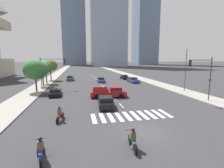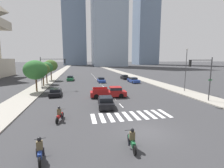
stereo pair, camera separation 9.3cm
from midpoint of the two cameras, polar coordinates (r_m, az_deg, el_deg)
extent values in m
plane|color=#333335|center=(14.60, 12.06, -16.09)|extent=(800.00, 800.00, 0.00)
cube|color=gray|center=(46.72, 12.82, 1.05)|extent=(4.00, 260.00, 0.15)
cube|color=gray|center=(43.32, -22.79, 0.01)|extent=(4.00, 260.00, 0.15)
cube|color=silver|center=(17.34, -6.34, -11.86)|extent=(0.45, 2.89, 0.01)
cube|color=silver|center=(17.44, -3.33, -11.70)|extent=(0.45, 2.89, 0.01)
cube|color=silver|center=(17.58, -0.37, -11.51)|extent=(0.45, 2.89, 0.01)
cube|color=silver|center=(17.77, 2.53, -11.30)|extent=(0.45, 2.89, 0.01)
cube|color=silver|center=(18.00, 5.36, -11.06)|extent=(0.45, 2.89, 0.01)
cube|color=silver|center=(18.28, 8.11, -10.81)|extent=(0.45, 2.89, 0.01)
cube|color=silver|center=(18.59, 10.76, -10.54)|extent=(0.45, 2.89, 0.01)
cube|color=silver|center=(18.94, 13.32, -10.25)|extent=(0.45, 2.89, 0.01)
cube|color=silver|center=(19.33, 15.78, -9.96)|extent=(0.45, 2.89, 0.01)
cube|color=silver|center=(19.75, 18.13, -9.67)|extent=(0.45, 2.89, 0.01)
cube|color=silver|center=(21.78, 3.38, -7.53)|extent=(0.14, 2.00, 0.01)
cube|color=silver|center=(25.53, 1.03, -5.10)|extent=(0.14, 2.00, 0.01)
cube|color=silver|center=(29.35, -0.71, -3.28)|extent=(0.14, 2.00, 0.01)
cube|color=silver|center=(33.21, -2.04, -1.89)|extent=(0.14, 2.00, 0.01)
cube|color=silver|center=(37.09, -3.09, -0.78)|extent=(0.14, 2.00, 0.01)
cube|color=silver|center=(41.01, -3.94, 0.11)|extent=(0.14, 2.00, 0.01)
cube|color=silver|center=(44.93, -4.64, 0.85)|extent=(0.14, 2.00, 0.01)
cube|color=silver|center=(48.87, -5.23, 1.47)|extent=(0.14, 2.00, 0.01)
cube|color=silver|center=(52.82, -5.73, 2.00)|extent=(0.14, 2.00, 0.01)
cube|color=silver|center=(56.77, -6.16, 2.45)|extent=(0.14, 2.00, 0.01)
cube|color=silver|center=(60.73, -6.54, 2.84)|extent=(0.14, 2.00, 0.01)
cube|color=silver|center=(64.70, -6.87, 3.19)|extent=(0.14, 2.00, 0.01)
cube|color=silver|center=(68.67, -7.16, 3.49)|extent=(0.14, 2.00, 0.01)
cylinder|color=black|center=(12.69, 6.20, -18.40)|extent=(0.17, 0.61, 0.60)
cylinder|color=black|center=(11.33, 8.17, -22.00)|extent=(0.17, 0.61, 0.60)
cube|color=#1E6038|center=(11.90, 7.14, -19.17)|extent=(0.33, 1.30, 0.32)
cylinder|color=#B2B2B7|center=(12.47, 6.33, -17.37)|extent=(0.09, 0.32, 0.67)
cylinder|color=black|center=(12.36, 6.31, -15.73)|extent=(0.70, 0.10, 0.04)
cube|color=brown|center=(11.62, 7.31, -17.50)|extent=(0.38, 0.27, 0.55)
sphere|color=black|center=(11.44, 7.35, -15.68)|extent=(0.26, 0.26, 0.26)
cylinder|color=black|center=(11.88, 6.24, -19.47)|extent=(0.13, 0.13, 0.55)
cylinder|color=black|center=(11.96, 8.02, -19.30)|extent=(0.13, 0.13, 0.55)
cylinder|color=black|center=(12.39, -23.37, -19.81)|extent=(0.21, 0.61, 0.60)
cylinder|color=black|center=(10.96, -23.73, -23.84)|extent=(0.21, 0.61, 0.60)
cube|color=navy|center=(11.56, -23.60, -20.75)|extent=(0.43, 1.34, 0.32)
cylinder|color=#B2B2B7|center=(12.16, -23.48, -18.78)|extent=(0.11, 0.32, 0.67)
cylinder|color=black|center=(12.05, -23.58, -17.10)|extent=(0.70, 0.15, 0.04)
cube|color=brown|center=(11.27, -23.77, -19.06)|extent=(0.39, 0.29, 0.55)
sphere|color=black|center=(11.09, -23.90, -17.20)|extent=(0.26, 0.26, 0.26)
cylinder|color=black|center=(11.60, -24.54, -21.00)|extent=(0.14, 0.14, 0.55)
cylinder|color=black|center=(11.57, -22.64, -20.94)|extent=(0.14, 0.14, 0.55)
cylinder|color=black|center=(18.07, -16.84, -10.33)|extent=(0.24, 0.61, 0.60)
cylinder|color=black|center=(16.63, -18.51, -12.09)|extent=(0.24, 0.61, 0.60)
cube|color=maroon|center=(17.28, -17.67, -10.49)|extent=(0.49, 1.31, 0.32)
cylinder|color=#B2B2B7|center=(17.89, -16.98, -9.53)|extent=(0.13, 0.32, 0.67)
cylinder|color=black|center=(17.82, -16.98, -8.34)|extent=(0.69, 0.18, 0.04)
cube|color=brown|center=(17.05, -17.84, -9.21)|extent=(0.40, 0.31, 0.55)
sphere|color=black|center=(16.94, -17.90, -7.91)|extent=(0.26, 0.26, 0.26)
cylinder|color=black|center=(17.35, -18.24, -10.61)|extent=(0.14, 0.14, 0.55)
cylinder|color=black|center=(17.24, -17.08, -10.68)|extent=(0.14, 0.14, 0.55)
cube|color=maroon|center=(26.30, -1.20, -3.37)|extent=(5.88, 2.45, 0.75)
cube|color=maroon|center=(26.30, 1.28, -1.76)|extent=(1.98, 1.97, 0.70)
cube|color=black|center=(26.28, 1.28, -1.58)|extent=(2.00, 2.01, 0.39)
cube|color=maroon|center=(27.01, -4.08, -1.66)|extent=(2.41, 0.28, 0.55)
cube|color=maroon|center=(25.14, -3.84, -2.43)|extent=(2.41, 0.28, 0.55)
cube|color=maroon|center=(26.04, -6.61, -2.09)|extent=(0.23, 1.91, 0.55)
cylinder|color=black|center=(27.47, 2.66, -3.31)|extent=(0.78, 0.32, 0.76)
cylinder|color=black|center=(25.76, 3.34, -4.12)|extent=(0.78, 0.32, 0.76)
cylinder|color=black|center=(27.09, -5.51, -3.51)|extent=(0.78, 0.32, 0.76)
cylinder|color=black|center=(25.35, -5.39, -4.36)|extent=(0.78, 0.32, 0.76)
cube|color=navy|center=(43.30, 7.58, 1.18)|extent=(2.12, 4.63, 0.69)
cube|color=black|center=(43.44, 7.48, 1.99)|extent=(1.76, 2.13, 0.49)
cylinder|color=black|center=(42.26, 9.44, 0.70)|extent=(0.25, 0.65, 0.64)
cylinder|color=black|center=(41.59, 7.30, 0.62)|extent=(0.25, 0.65, 0.64)
cylinder|color=black|center=(45.06, 7.83, 1.23)|extent=(0.25, 0.65, 0.64)
cylinder|color=black|center=(44.44, 5.80, 1.16)|extent=(0.25, 0.65, 0.64)
cube|color=black|center=(29.42, -19.05, -2.87)|extent=(2.08, 4.83, 0.55)
cube|color=black|center=(29.10, -19.14, -1.96)|extent=(1.71, 2.22, 0.49)
cylinder|color=black|center=(31.09, -20.35, -2.56)|extent=(0.26, 0.65, 0.64)
cylinder|color=black|center=(30.98, -17.33, -2.45)|extent=(0.26, 0.65, 0.64)
cylinder|color=black|center=(27.95, -20.94, -3.80)|extent=(0.26, 0.65, 0.64)
cylinder|color=black|center=(27.82, -17.58, -3.69)|extent=(0.26, 0.65, 0.64)
cube|color=black|center=(21.19, -2.10, -6.59)|extent=(2.24, 4.57, 0.67)
cube|color=black|center=(20.83, -2.07, -5.18)|extent=(1.79, 2.13, 0.51)
cylinder|color=black|center=(22.64, -4.51, -6.08)|extent=(0.28, 0.66, 0.64)
cylinder|color=black|center=(22.76, -0.30, -5.98)|extent=(0.28, 0.66, 0.64)
cylinder|color=black|center=(19.75, -4.19, -8.28)|extent=(0.28, 0.66, 0.64)
cylinder|color=black|center=(19.89, 0.66, -8.14)|extent=(0.28, 0.66, 0.64)
cube|color=#1E6038|center=(48.79, -14.27, 1.81)|extent=(1.91, 4.68, 0.67)
cube|color=black|center=(48.50, -14.32, 2.46)|extent=(1.61, 2.14, 0.48)
cylinder|color=black|center=(50.44, -15.01, 1.79)|extent=(0.24, 0.65, 0.64)
cylinder|color=black|center=(50.31, -13.24, 1.84)|extent=(0.24, 0.65, 0.64)
cylinder|color=black|center=(47.33, -15.35, 1.35)|extent=(0.24, 0.65, 0.64)
cylinder|color=black|center=(47.20, -13.47, 1.40)|extent=(0.24, 0.65, 0.64)
cube|color=black|center=(50.53, 4.56, 2.23)|extent=(1.86, 4.31, 0.59)
cube|color=black|center=(50.67, 4.50, 2.89)|extent=(1.58, 1.96, 0.54)
cylinder|color=black|center=(49.43, 5.94, 1.91)|extent=(0.24, 0.65, 0.64)
cylinder|color=black|center=(48.94, 4.22, 1.86)|extent=(0.24, 0.65, 0.64)
cylinder|color=black|center=(52.15, 4.88, 2.27)|extent=(0.24, 0.65, 0.64)
cylinder|color=black|center=(51.68, 3.24, 2.23)|extent=(0.24, 0.65, 0.64)
cube|color=navy|center=(43.46, -3.74, 1.20)|extent=(1.77, 4.27, 0.60)
cube|color=black|center=(43.60, -3.79, 1.97)|extent=(1.54, 1.93, 0.52)
cylinder|color=black|center=(42.19, -2.40, 0.80)|extent=(0.23, 0.64, 0.64)
cylinder|color=black|center=(41.95, -4.49, 0.73)|extent=(0.23, 0.64, 0.64)
cylinder|color=black|center=(45.02, -3.04, 1.29)|extent=(0.23, 0.64, 0.64)
cylinder|color=black|center=(44.80, -5.00, 1.23)|extent=(0.23, 0.64, 0.64)
cylinder|color=#333335|center=(27.15, 31.21, 1.44)|extent=(0.14, 0.14, 6.20)
cylinder|color=#333335|center=(25.78, 28.65, 7.35)|extent=(3.69, 0.10, 0.10)
cube|color=black|center=(24.79, 25.75, 6.49)|extent=(0.20, 0.28, 0.90)
sphere|color=red|center=(24.78, 25.80, 7.19)|extent=(0.18, 0.18, 0.18)
sphere|color=orange|center=(24.79, 25.75, 6.49)|extent=(0.18, 0.18, 0.18)
sphere|color=green|center=(24.79, 25.71, 5.80)|extent=(0.18, 0.18, 0.18)
cube|color=#19662D|center=(27.16, 31.19, 1.23)|extent=(0.60, 0.04, 0.18)
cylinder|color=#333335|center=(35.47, -23.43, 3.50)|extent=(0.14, 0.14, 6.36)
cylinder|color=#333335|center=(34.95, -19.74, 8.21)|extent=(4.89, 0.10, 0.10)
cube|color=black|center=(34.73, -16.08, 7.63)|extent=(0.20, 0.28, 0.90)
sphere|color=red|center=(34.73, -16.10, 8.13)|extent=(0.18, 0.18, 0.18)
sphere|color=orange|center=(34.73, -16.08, 7.63)|extent=(0.18, 0.18, 0.18)
sphere|color=green|center=(34.73, -16.06, 7.14)|extent=(0.18, 0.18, 0.18)
cube|color=#19662D|center=(35.48, -23.41, 3.21)|extent=(0.60, 0.04, 0.18)
cylinder|color=#3F3F42|center=(33.38, 24.44, 4.29)|extent=(0.12, 0.12, 7.66)
ellipsoid|color=beige|center=(33.36, 24.86, 11.02)|extent=(0.50, 0.24, 0.20)
cylinder|color=#4C3823|center=(33.15, -24.82, -0.39)|extent=(0.28, 0.28, 2.34)
ellipsoid|color=#2D662D|center=(32.86, -25.13, 4.48)|extent=(4.14, 4.14, 3.52)
cylinder|color=#4C3823|center=(39.27, -22.79, 1.15)|extent=(0.28, 0.28, 2.52)
ellipsoid|color=#426028|center=(39.05, -23.01, 4.78)|extent=(3.10, 3.10, 2.63)
cylinder|color=#4C3823|center=(43.28, -21.78, 1.92)|extent=(0.28, 0.28, 2.64)
ellipsoid|color=#2D662D|center=(43.08, -21.98, 5.35)|extent=(3.20, 3.20, 2.72)
cylinder|color=#4C3823|center=(50.19, -20.42, 2.80)|extent=(0.28, 0.28, 2.58)
ellipsoid|color=#426028|center=(50.01, -20.59, 6.03)|extent=(3.85, 3.85, 3.27)
cube|color=slate|center=(192.36, -13.25, 25.13)|extent=(23.33, 26.36, 122.83)
cube|color=#8C9EB2|center=(153.32, -1.22, 24.46)|extent=(28.45, 25.70, 95.81)
cube|color=slate|center=(205.91, 11.79, 21.45)|extent=(23.91, 25.66, 104.79)
camera|label=1|loc=(0.05, -89.90, 0.01)|focal=26.15mm
camera|label=2|loc=(0.05, 90.10, -0.01)|focal=26.15mm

